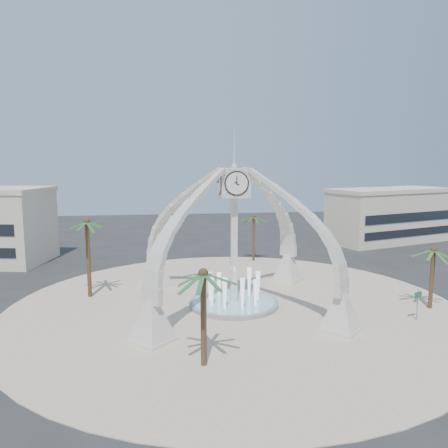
{
  "coord_description": "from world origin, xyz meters",
  "views": [
    {
      "loc": [
        -6.18,
        -37.29,
        12.88
      ],
      "look_at": [
        -0.61,
        2.0,
        7.16
      ],
      "focal_mm": 35.0,
      "sensor_mm": 36.0,
      "label": 1
    }
  ],
  "objects": [
    {
      "name": "clock_tower",
      "position": [
        -0.0,
        -0.0,
        6.49
      ],
      "size": [
        17.94,
        17.94,
        16.3
      ],
      "color": "silver",
      "rests_on": "ground"
    },
    {
      "name": "building_ne",
      "position": [
        30.0,
        28.0,
        4.31
      ],
      "size": [
        21.87,
        14.17,
        8.6
      ],
      "rotation": [
        0.0,
        0.0,
        0.31
      ],
      "color": "beige",
      "rests_on": "ground"
    },
    {
      "name": "palm_south",
      "position": [
        -3.77,
        -11.21,
        5.95
      ],
      "size": [
        5.23,
        5.23,
        6.8
      ],
      "rotation": [
        0.0,
        0.0,
        -0.37
      ],
      "color": "brown",
      "rests_on": "ground"
    },
    {
      "name": "street_sign",
      "position": [
        14.15,
        -5.75,
        1.85
      ],
      "size": [
        0.9,
        0.35,
        2.59
      ],
      "rotation": [
        0.0,
        0.0,
        0.35
      ],
      "color": "slate",
      "rests_on": "ground"
    },
    {
      "name": "fountain",
      "position": [
        0.0,
        0.0,
        0.29
      ],
      "size": [
        8.0,
        8.0,
        3.62
      ],
      "color": "#9D9D9F",
      "rests_on": "ground"
    },
    {
      "name": "palm_north",
      "position": [
        5.4,
        17.17,
        5.71
      ],
      "size": [
        3.99,
        3.99,
        6.49
      ],
      "rotation": [
        0.0,
        0.0,
        -0.1
      ],
      "color": "brown",
      "rests_on": "ground"
    },
    {
      "name": "palm_west",
      "position": [
        -13.22,
        4.44,
        7.17
      ],
      "size": [
        4.65,
        4.65,
        8.08
      ],
      "rotation": [
        0.0,
        0.0,
        0.13
      ],
      "color": "brown",
      "rests_on": "ground"
    },
    {
      "name": "palm_east",
      "position": [
        17.01,
        -3.18,
        5.21
      ],
      "size": [
        4.43,
        4.43,
        5.98
      ],
      "rotation": [
        0.0,
        0.0,
        -0.21
      ],
      "color": "brown",
      "rests_on": "ground"
    },
    {
      "name": "plaza",
      "position": [
        0.0,
        0.0,
        0.03
      ],
      "size": [
        40.0,
        40.0,
        0.06
      ],
      "primitive_type": "cylinder",
      "color": "beige",
      "rests_on": "ground"
    },
    {
      "name": "ground",
      "position": [
        0.0,
        0.0,
        0.0
      ],
      "size": [
        140.0,
        140.0,
        0.0
      ],
      "primitive_type": "plane",
      "color": "#282828",
      "rests_on": "ground"
    }
  ]
}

